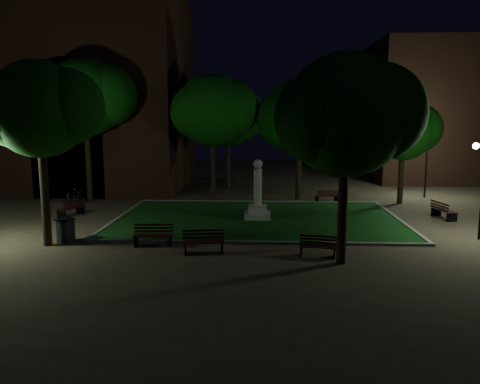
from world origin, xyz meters
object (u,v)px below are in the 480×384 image
at_px(bench_left_side, 72,209).
at_px(bench_near_right, 318,247).
at_px(bench_right_side, 443,211).
at_px(monument, 258,202).
at_px(bench_far_side, 327,196).
at_px(bench_near_left, 204,242).
at_px(bicycle, 75,195).
at_px(trash_bin, 66,230).
at_px(bench_west_near, 154,236).

bearing_deg(bench_left_side, bench_near_right, 81.17).
xyz_separation_m(bench_left_side, bench_right_side, (20.59, 0.30, 0.00)).
relative_size(monument, bench_far_side, 2.01).
relative_size(bench_near_left, bench_right_side, 0.97).
distance_m(monument, bicycle, 12.75).
distance_m(monument, bench_near_right, 7.30).
bearing_deg(trash_bin, bench_near_left, -11.92).
bearing_deg(bench_far_side, trash_bin, 25.23).
xyz_separation_m(monument, bench_right_side, (10.15, 0.56, -0.51)).
bearing_deg(monument, bicycle, 159.80).
bearing_deg(monument, bench_left_side, 178.60).
xyz_separation_m(monument, bench_near_right, (2.48, -6.84, -0.57)).
bearing_deg(bench_west_near, bicycle, 121.82).
distance_m(bench_near_right, bench_west_near, 7.05).
height_order(monument, bench_right_side, monument).
height_order(bench_near_left, bench_west_near, bench_near_left).
relative_size(bench_near_left, bench_far_side, 1.11).
xyz_separation_m(trash_bin, bicycle, (-3.48, 9.60, -0.05)).
bearing_deg(bicycle, bench_left_side, -121.75).
bearing_deg(bicycle, bench_near_right, -89.76).
bearing_deg(bench_right_side, monument, 82.22).
relative_size(monument, bench_left_side, 1.76).
height_order(trash_bin, bicycle, trash_bin).
height_order(monument, bench_west_near, monument).
distance_m(bench_left_side, bench_far_side, 15.81).
bearing_deg(bench_far_side, bench_near_right, 66.56).
xyz_separation_m(bench_far_side, bicycle, (-16.46, -1.04, 0.11)).
height_order(bench_near_left, bench_left_side, bench_left_side).
height_order(bench_left_side, bench_right_side, bench_right_side).
distance_m(bench_near_left, bench_left_side, 10.71).
bearing_deg(bench_left_side, bench_far_side, 129.08).
bearing_deg(bench_west_near, trash_bin, 169.61).
height_order(bench_west_near, bicycle, bicycle).
height_order(bench_west_near, bench_right_side, bench_right_side).
distance_m(monument, bench_west_near, 7.15).
xyz_separation_m(monument, bench_west_near, (-4.45, -5.57, -0.52)).
distance_m(bench_west_near, bench_right_side, 15.84).
bearing_deg(bench_near_right, bicycle, 153.45).
bearing_deg(bench_near_right, bench_right_side, 55.33).
xyz_separation_m(bench_west_near, bench_left_side, (-5.99, 5.83, 0.01)).
bearing_deg(trash_bin, bench_left_side, 109.75).
xyz_separation_m(bench_near_right, bench_right_side, (7.67, 7.40, 0.06)).
xyz_separation_m(bench_west_near, bicycle, (-7.50, 9.97, 0.06)).
bearing_deg(bench_near_right, monument, 121.30).
xyz_separation_m(monument, bench_left_side, (-10.44, 0.26, -0.51)).
bearing_deg(bench_near_left, bench_right_side, 20.92).
relative_size(bench_far_side, bicycle, 0.84).
height_order(bench_near_right, bench_left_side, bench_left_side).
relative_size(bench_far_side, trash_bin, 1.48).
bearing_deg(monument, trash_bin, -148.48).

